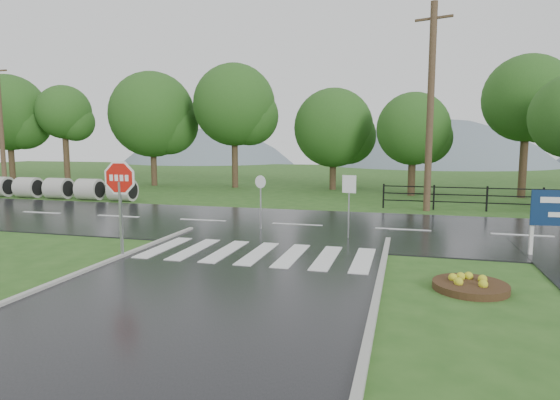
% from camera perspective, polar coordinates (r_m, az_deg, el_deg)
% --- Properties ---
extents(ground, '(120.00, 120.00, 0.00)m').
position_cam_1_polar(ground, '(9.17, -12.62, -13.79)').
color(ground, '#2A551C').
rests_on(ground, ground).
extents(main_road, '(90.00, 8.00, 0.04)m').
position_cam_1_polar(main_road, '(18.31, 2.10, -3.14)').
color(main_road, black).
rests_on(main_road, ground).
extents(crosswalk, '(6.50, 2.80, 0.02)m').
position_cam_1_polar(crosswalk, '(13.57, -2.71, -6.49)').
color(crosswalk, silver).
rests_on(crosswalk, ground).
extents(fence_west, '(9.58, 0.08, 1.20)m').
position_cam_1_polar(fence_west, '(23.97, 23.92, 0.42)').
color(fence_west, black).
rests_on(fence_west, ground).
extents(hills, '(102.00, 48.00, 48.00)m').
position_cam_1_polar(hills, '(74.95, 14.37, -7.69)').
color(hills, slate).
rests_on(hills, ground).
extents(treeline, '(83.20, 5.20, 10.00)m').
position_cam_1_polar(treeline, '(31.87, 9.57, 1.11)').
color(treeline, '#1F4C17').
rests_on(treeline, ground).
extents(culvert_pipes, '(9.70, 1.20, 1.20)m').
position_cam_1_polar(culvert_pipes, '(29.84, -25.38, 1.29)').
color(culvert_pipes, '#9E9B93').
rests_on(culvert_pipes, ground).
extents(stop_sign, '(1.30, 0.06, 2.91)m').
position_cam_1_polar(stop_sign, '(13.64, -18.96, 1.51)').
color(stop_sign, '#939399').
rests_on(stop_sign, ground).
extents(flower_bed, '(1.61, 1.61, 0.32)m').
position_cam_1_polar(flower_bed, '(11.27, 22.20, -9.54)').
color(flower_bed, '#332111').
rests_on(flower_bed, ground).
extents(reg_sign_small, '(0.47, 0.14, 2.16)m').
position_cam_1_polar(reg_sign_small, '(15.66, 8.41, 0.70)').
color(reg_sign_small, '#939399').
rests_on(reg_sign_small, ground).
extents(reg_sign_round, '(0.45, 0.18, 2.03)m').
position_cam_1_polar(reg_sign_round, '(17.20, -2.39, 0.60)').
color(reg_sign_round, '#939399').
rests_on(reg_sign_round, ground).
extents(utility_pole_west, '(1.44, 0.27, 8.09)m').
position_cam_1_polar(utility_pole_west, '(33.05, -30.87, 7.57)').
color(utility_pole_west, '#473523').
rests_on(utility_pole_west, ground).
extents(utility_pole_east, '(1.66, 0.60, 9.56)m').
position_cam_1_polar(utility_pole_east, '(23.13, 17.86, 10.73)').
color(utility_pole_east, '#473523').
rests_on(utility_pole_east, ground).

